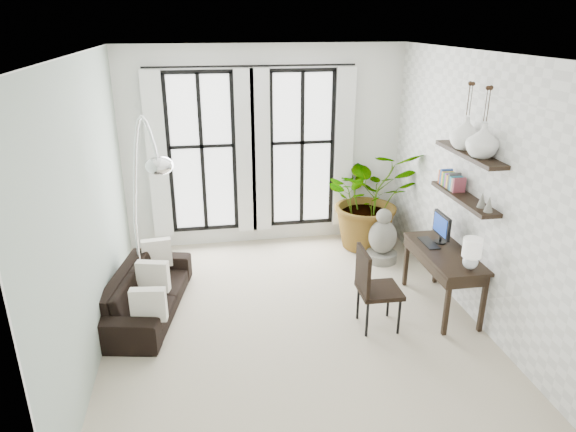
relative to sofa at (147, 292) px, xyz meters
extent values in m
plane|color=beige|center=(1.80, -0.45, -0.28)|extent=(5.00, 5.00, 0.00)
plane|color=white|center=(1.80, -0.45, 2.92)|extent=(5.00, 5.00, 0.00)
plane|color=#9FB1A3|center=(-0.45, -0.45, 1.32)|extent=(0.00, 5.00, 5.00)
plane|color=white|center=(4.05, -0.45, 1.32)|extent=(0.00, 5.00, 5.00)
plane|color=white|center=(1.80, 2.05, 1.32)|extent=(4.50, 0.00, 4.50)
cube|color=white|center=(0.80, 2.02, 1.27)|extent=(1.00, 0.02, 2.50)
cube|color=white|center=(0.12, 1.92, 1.27)|extent=(0.30, 0.04, 2.60)
cube|color=white|center=(1.48, 1.92, 1.27)|extent=(0.30, 0.04, 2.60)
cube|color=white|center=(2.40, 2.02, 1.27)|extent=(1.00, 0.02, 2.50)
cube|color=white|center=(1.72, 1.92, 1.27)|extent=(0.30, 0.04, 2.60)
cube|color=white|center=(3.08, 1.92, 1.27)|extent=(0.30, 0.04, 2.60)
cylinder|color=black|center=(1.60, 1.93, 2.60)|extent=(3.20, 0.03, 0.03)
cube|color=black|center=(3.91, -0.52, 1.22)|extent=(0.25, 1.30, 0.05)
cube|color=black|center=(3.91, -0.52, 1.77)|extent=(0.25, 1.30, 0.05)
cube|color=#D26034|center=(3.91, 0.03, 1.33)|extent=(0.16, 0.03, 0.18)
cube|color=blue|center=(3.91, -0.01, 1.33)|extent=(0.16, 0.04, 0.18)
cube|color=yellow|center=(3.91, -0.06, 1.33)|extent=(0.16, 0.04, 0.18)
cube|color=green|center=(3.91, -0.10, 1.33)|extent=(0.16, 0.04, 0.18)
cube|color=purple|center=(3.91, -0.15, 1.33)|extent=(0.16, 0.04, 0.18)
cube|color=yellow|center=(3.91, -0.19, 1.33)|extent=(0.16, 0.04, 0.18)
cube|color=#4D4D4D|center=(3.91, -0.24, 1.33)|extent=(0.16, 0.04, 0.18)
cube|color=#359DBA|center=(3.91, -0.28, 1.33)|extent=(0.16, 0.04, 0.18)
cube|color=tan|center=(3.91, -0.33, 1.33)|extent=(0.16, 0.04, 0.18)
cube|color=#923A48|center=(3.91, -0.37, 1.33)|extent=(0.16, 0.04, 0.18)
cone|color=gray|center=(3.91, -0.92, 1.33)|extent=(0.10, 0.10, 0.18)
cone|color=gray|center=(3.91, -1.07, 1.33)|extent=(0.10, 0.10, 0.18)
imported|color=black|center=(0.00, 0.00, 0.00)|extent=(1.12, 2.05, 0.57)
cube|color=silver|center=(0.10, -0.70, 0.22)|extent=(0.40, 0.12, 0.40)
cube|color=silver|center=(0.10, 0.00, 0.22)|extent=(0.40, 0.12, 0.40)
cube|color=silver|center=(0.10, 0.70, 0.22)|extent=(0.40, 0.12, 0.40)
imported|color=#2D7228|center=(3.42, 1.52, 0.55)|extent=(1.53, 1.33, 1.68)
cube|color=black|center=(3.75, -0.52, 0.50)|extent=(0.57, 1.35, 0.04)
cube|color=black|center=(3.73, -0.52, 0.40)|extent=(0.52, 1.29, 0.12)
cube|color=black|center=(3.52, -1.14, 0.10)|extent=(0.05, 0.05, 0.75)
cube|color=black|center=(3.98, -1.14, 0.10)|extent=(0.05, 0.05, 0.75)
cube|color=black|center=(3.52, 0.11, 0.10)|extent=(0.05, 0.05, 0.75)
cube|color=black|center=(3.98, 0.11, 0.10)|extent=(0.05, 0.05, 0.75)
cube|color=black|center=(3.80, -0.26, 0.77)|extent=(0.04, 0.42, 0.30)
cube|color=navy|center=(3.78, -0.26, 0.77)|extent=(0.00, 0.36, 0.24)
cube|color=black|center=(3.65, -0.26, 0.53)|extent=(0.15, 0.40, 0.02)
sphere|color=silver|center=(3.80, -1.04, 0.61)|extent=(0.18, 0.18, 0.18)
cylinder|color=white|center=(3.80, -1.04, 0.80)|extent=(0.22, 0.22, 0.22)
cube|color=black|center=(2.80, -0.82, 0.21)|extent=(0.50, 0.50, 0.05)
cube|color=black|center=(2.58, -0.81, 0.48)|extent=(0.06, 0.49, 0.54)
cylinder|color=black|center=(2.61, -1.01, -0.05)|extent=(0.03, 0.03, 0.46)
cylinder|color=black|center=(3.00, -1.01, -0.05)|extent=(0.03, 0.03, 0.46)
cylinder|color=black|center=(2.61, -0.62, -0.05)|extent=(0.03, 0.03, 0.46)
cylinder|color=black|center=(3.00, -0.62, -0.05)|extent=(0.03, 0.03, 0.46)
cylinder|color=silver|center=(-0.10, 0.39, -0.23)|extent=(0.37, 0.37, 0.10)
cylinder|color=silver|center=(-0.10, 0.39, 0.29)|extent=(0.04, 0.04, 1.04)
ellipsoid|color=silver|center=(0.30, 0.05, 1.64)|extent=(0.33, 0.33, 0.22)
cylinder|color=gray|center=(3.46, 0.92, -0.21)|extent=(0.48, 0.48, 0.14)
ellipsoid|color=gray|center=(3.46, 0.92, 0.12)|extent=(0.43, 0.43, 0.53)
sphere|color=gray|center=(3.46, 0.92, 0.46)|extent=(0.24, 0.24, 0.24)
imported|color=white|center=(3.91, -0.77, 1.98)|extent=(0.37, 0.37, 0.38)
imported|color=white|center=(3.91, -0.37, 1.98)|extent=(0.37, 0.37, 0.38)
camera|label=1|loc=(0.81, -5.97, 3.26)|focal=32.00mm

